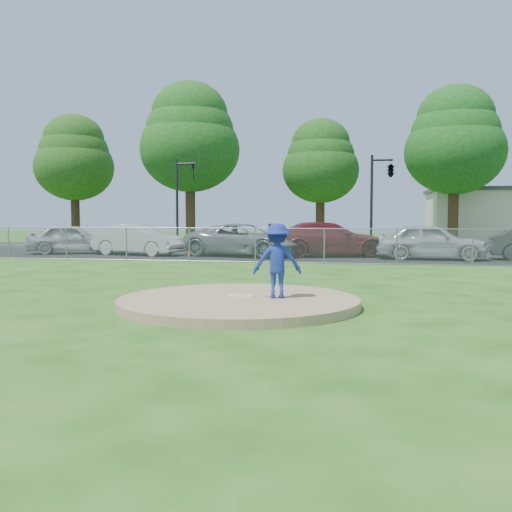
{
  "coord_description": "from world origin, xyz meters",
  "views": [
    {
      "loc": [
        2.82,
        -12.35,
        2.02
      ],
      "look_at": [
        0.0,
        2.0,
        1.0
      ],
      "focal_mm": 40.0,
      "sensor_mm": 36.0,
      "label": 1
    }
  ],
  "objects": [
    {
      "name": "ground",
      "position": [
        0.0,
        10.0,
        0.0
      ],
      "size": [
        120.0,
        120.0,
        0.0
      ],
      "primitive_type": "plane",
      "color": "#1F5211",
      "rests_on": "ground"
    },
    {
      "name": "pitchers_mound",
      "position": [
        0.0,
        0.0,
        0.1
      ],
      "size": [
        5.4,
        5.4,
        0.2
      ],
      "primitive_type": "cylinder",
      "color": "#9D7A56",
      "rests_on": "ground"
    },
    {
      "name": "pitching_rubber",
      "position": [
        0.0,
        0.2,
        0.22
      ],
      "size": [
        0.6,
        0.15,
        0.04
      ],
      "primitive_type": "cube",
      "color": "white",
      "rests_on": "pitchers_mound"
    },
    {
      "name": "chain_link_fence",
      "position": [
        0.0,
        12.0,
        0.75
      ],
      "size": [
        40.0,
        0.06,
        1.5
      ],
      "primitive_type": "cube",
      "color": "gray",
      "rests_on": "ground"
    },
    {
      "name": "parking_lot",
      "position": [
        0.0,
        16.5,
        0.01
      ],
      "size": [
        50.0,
        8.0,
        0.01
      ],
      "primitive_type": "cube",
      "color": "black",
      "rests_on": "ground"
    },
    {
      "name": "street",
      "position": [
        0.0,
        24.0,
        0.0
      ],
      "size": [
        60.0,
        7.0,
        0.01
      ],
      "primitive_type": "cube",
      "color": "#242427",
      "rests_on": "ground"
    },
    {
      "name": "tree_far_left",
      "position": [
        -22.0,
        33.0,
        7.06
      ],
      "size": [
        6.72,
        6.72,
        10.74
      ],
      "color": "#342013",
      "rests_on": "ground"
    },
    {
      "name": "tree_left",
      "position": [
        -11.0,
        31.0,
        8.24
      ],
      "size": [
        7.84,
        7.84,
        12.53
      ],
      "color": "#3D2516",
      "rests_on": "ground"
    },
    {
      "name": "tree_center",
      "position": [
        -1.0,
        34.0,
        6.47
      ],
      "size": [
        6.16,
        6.16,
        9.84
      ],
      "color": "#382214",
      "rests_on": "ground"
    },
    {
      "name": "tree_right",
      "position": [
        9.0,
        32.0,
        7.65
      ],
      "size": [
        7.28,
        7.28,
        11.63
      ],
      "color": "#382314",
      "rests_on": "ground"
    },
    {
      "name": "traffic_signal_left",
      "position": [
        -8.76,
        22.0,
        3.36
      ],
      "size": [
        1.28,
        0.2,
        5.6
      ],
      "color": "black",
      "rests_on": "ground"
    },
    {
      "name": "traffic_signal_center",
      "position": [
        3.97,
        22.0,
        4.61
      ],
      "size": [
        1.42,
        2.48,
        5.6
      ],
      "color": "black",
      "rests_on": "ground"
    },
    {
      "name": "pitcher",
      "position": [
        0.85,
        0.14,
        1.03
      ],
      "size": [
        1.17,
        0.8,
        1.66
      ],
      "primitive_type": "imported",
      "rotation": [
        0.0,
        0.0,
        3.32
      ],
      "color": "navy",
      "rests_on": "pitchers_mound"
    },
    {
      "name": "traffic_cone",
      "position": [
        -6.24,
        15.72,
        0.32
      ],
      "size": [
        0.32,
        0.32,
        0.63
      ],
      "primitive_type": "cone",
      "color": "orange",
      "rests_on": "parking_lot"
    },
    {
      "name": "parked_car_silver",
      "position": [
        -12.85,
        15.84,
        0.8
      ],
      "size": [
        4.99,
        3.51,
        1.58
      ],
      "primitive_type": "imported",
      "rotation": [
        0.0,
        0.0,
        1.97
      ],
      "color": "#AEAEB3",
      "rests_on": "parking_lot"
    },
    {
      "name": "parked_car_white",
      "position": [
        -8.89,
        15.47,
        0.81
      ],
      "size": [
        5.08,
        2.69,
        1.59
      ],
      "primitive_type": "imported",
      "rotation": [
        0.0,
        0.0,
        1.35
      ],
      "color": "silver",
      "rests_on": "parking_lot"
    },
    {
      "name": "parked_car_gray",
      "position": [
        -3.28,
        15.59,
        0.83
      ],
      "size": [
        6.37,
        4.1,
        1.63
      ],
      "primitive_type": "imported",
      "rotation": [
        0.0,
        0.0,
        1.32
      ],
      "color": "slate",
      "rests_on": "parking_lot"
    },
    {
      "name": "parked_car_darkred",
      "position": [
        0.91,
        16.27,
        0.87
      ],
      "size": [
        6.35,
        3.94,
        1.72
      ],
      "primitive_type": "imported",
      "rotation": [
        0.0,
        0.0,
        1.85
      ],
      "color": "maroon",
      "rests_on": "parking_lot"
    },
    {
      "name": "parked_car_pearl",
      "position": [
        5.72,
        15.18,
        0.85
      ],
      "size": [
        5.08,
        2.34,
        1.69
      ],
      "primitive_type": "imported",
      "rotation": [
        0.0,
        0.0,
        1.5
      ],
      "color": "#B3B6B8",
      "rests_on": "parking_lot"
    }
  ]
}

